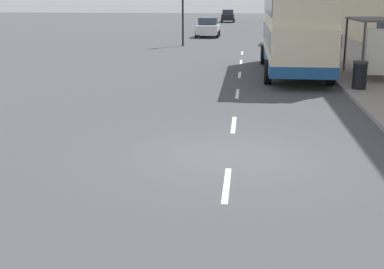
# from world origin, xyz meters

# --- Properties ---
(ground_plane) EXTENTS (220.00, 220.00, 0.00)m
(ground_plane) POSITION_xyz_m (0.00, 0.00, 0.00)
(ground_plane) COLOR #424247
(pavement) EXTENTS (5.00, 93.00, 0.14)m
(pavement) POSITION_xyz_m (6.50, 38.50, 0.07)
(pavement) COLOR gray
(pavement) RESTS_ON ground_plane
(lane_mark_0) EXTENTS (0.12, 2.00, 0.01)m
(lane_mark_0) POSITION_xyz_m (0.00, -2.00, 0.01)
(lane_mark_0) COLOR silver
(lane_mark_0) RESTS_ON ground_plane
(lane_mark_1) EXTENTS (0.12, 2.00, 0.01)m
(lane_mark_1) POSITION_xyz_m (0.00, 3.01, 0.01)
(lane_mark_1) COLOR silver
(lane_mark_1) RESTS_ON ground_plane
(lane_mark_2) EXTENTS (0.12, 2.00, 0.01)m
(lane_mark_2) POSITION_xyz_m (0.00, 8.02, 0.01)
(lane_mark_2) COLOR silver
(lane_mark_2) RESTS_ON ground_plane
(lane_mark_3) EXTENTS (0.12, 2.00, 0.01)m
(lane_mark_3) POSITION_xyz_m (0.00, 13.02, 0.01)
(lane_mark_3) COLOR silver
(lane_mark_3) RESTS_ON ground_plane
(lane_mark_4) EXTENTS (0.12, 2.00, 0.01)m
(lane_mark_4) POSITION_xyz_m (0.00, 18.03, 0.01)
(lane_mark_4) COLOR silver
(lane_mark_4) RESTS_ON ground_plane
(lane_mark_5) EXTENTS (0.12, 2.00, 0.01)m
(lane_mark_5) POSITION_xyz_m (0.00, 23.03, 0.01)
(lane_mark_5) COLOR silver
(lane_mark_5) RESTS_ON ground_plane
(bus_shelter) EXTENTS (1.60, 4.20, 2.48)m
(bus_shelter) POSITION_xyz_m (5.77, 11.83, 1.88)
(bus_shelter) COLOR #4C4C51
(bus_shelter) RESTS_ON ground_plane
(double_decker_bus_near) EXTENTS (2.85, 10.36, 4.30)m
(double_decker_bus_near) POSITION_xyz_m (2.47, 13.74, 2.28)
(double_decker_bus_near) COLOR beige
(double_decker_bus_near) RESTS_ON ground_plane
(car_0) EXTENTS (1.90, 3.97, 1.76)m
(car_0) POSITION_xyz_m (-2.54, 65.80, 0.87)
(car_0) COLOR black
(car_0) RESTS_ON ground_plane
(car_1) EXTENTS (2.06, 3.88, 1.81)m
(car_1) POSITION_xyz_m (2.73, 29.75, 0.89)
(car_1) COLOR silver
(car_1) RESTS_ON ground_plane
(car_2) EXTENTS (2.07, 3.84, 1.71)m
(car_2) POSITION_xyz_m (-3.23, 36.91, 0.85)
(car_2) COLOR silver
(car_2) RESTS_ON ground_plane
(pedestrian_at_shelter) EXTENTS (0.34, 0.34, 1.70)m
(pedestrian_at_shelter) POSITION_xyz_m (5.04, 16.97, 1.01)
(pedestrian_at_shelter) COLOR #23232D
(pedestrian_at_shelter) RESTS_ON ground_plane
(pedestrian_1) EXTENTS (0.34, 0.34, 1.69)m
(pedestrian_1) POSITION_xyz_m (4.49, 14.05, 1.01)
(pedestrian_1) COLOR #23232D
(pedestrian_1) RESTS_ON ground_plane
(litter_bin) EXTENTS (0.55, 0.55, 1.05)m
(litter_bin) POSITION_xyz_m (4.55, 8.79, 0.67)
(litter_bin) COLOR black
(litter_bin) RESTS_ON ground_plane
(traffic_light_far_kerb) EXTENTS (0.30, 0.32, 4.64)m
(traffic_light_far_kerb) POSITION_xyz_m (-4.40, 27.66, 3.13)
(traffic_light_far_kerb) COLOR black
(traffic_light_far_kerb) RESTS_ON ground_plane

